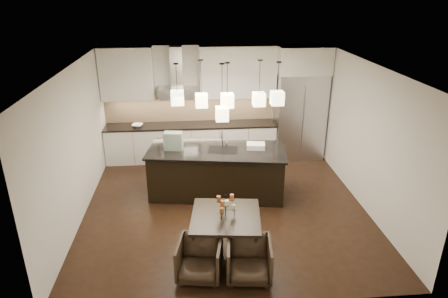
{
  "coord_description": "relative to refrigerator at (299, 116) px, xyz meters",
  "views": [
    {
      "loc": [
        -0.65,
        -6.99,
        4.13
      ],
      "look_at": [
        0.0,
        0.2,
        1.15
      ],
      "focal_mm": 32.0,
      "sensor_mm": 36.0,
      "label": 1
    }
  ],
  "objects": [
    {
      "name": "ceiling",
      "position": [
        -2.1,
        -2.38,
        1.73
      ],
      "size": [
        5.5,
        5.5,
        0.02
      ],
      "primitive_type": "cube",
      "color": "white",
      "rests_on": "wall_back"
    },
    {
      "name": "wall_left",
      "position": [
        -4.86,
        -2.38,
        0.32
      ],
      "size": [
        0.02,
        5.5,
        2.8
      ],
      "primitive_type": "cube",
      "color": "silver",
      "rests_on": "ground"
    },
    {
      "name": "pendant_b",
      "position": [
        -2.5,
        -1.65,
        0.92
      ],
      "size": [
        0.24,
        0.24,
        0.26
      ],
      "primitive_type": "cube",
      "color": "#FFEEAF",
      "rests_on": "ceiling"
    },
    {
      "name": "food_container",
      "position": [
        -1.41,
        -1.85,
        -0.02
      ],
      "size": [
        0.41,
        0.32,
        0.11
      ],
      "primitive_type": "cube",
      "rotation": [
        0.0,
        0.0,
        -0.16
      ],
      "color": "silver",
      "rests_on": "island_top"
    },
    {
      "name": "candle_a",
      "position": [
        -2.1,
        -3.84,
        -0.25
      ],
      "size": [
        0.07,
        0.07,
        0.09
      ],
      "primitive_type": "cylinder",
      "rotation": [
        0.0,
        0.0,
        -0.12
      ],
      "color": "#F3EAA3",
      "rests_on": "candelabra"
    },
    {
      "name": "armchair_left",
      "position": [
        -2.67,
        -4.44,
        -0.77
      ],
      "size": [
        0.76,
        0.78,
        0.61
      ],
      "primitive_type": "imported",
      "rotation": [
        0.0,
        0.0,
        -0.18
      ],
      "color": "black",
      "rests_on": "floor"
    },
    {
      "name": "pendant_a",
      "position": [
        -2.97,
        -1.98,
        1.07
      ],
      "size": [
        0.24,
        0.24,
        0.26
      ],
      "primitive_type": "cube",
      "color": "#FFEEAF",
      "rests_on": "ceiling"
    },
    {
      "name": "hood_canopy",
      "position": [
        -3.03,
        0.1,
        0.65
      ],
      "size": [
        0.9,
        0.52,
        0.24
      ],
      "primitive_type": "cube",
      "color": "#B7B7BA",
      "rests_on": "wall_back"
    },
    {
      "name": "wall_right",
      "position": [
        0.66,
        -2.38,
        0.32
      ],
      "size": [
        0.02,
        5.5,
        2.8
      ],
      "primitive_type": "cube",
      "color": "silver",
      "rests_on": "ground"
    },
    {
      "name": "candle_e",
      "position": [
        -2.33,
        -3.8,
        -0.11
      ],
      "size": [
        0.07,
        0.07,
        0.09
      ],
      "primitive_type": "cylinder",
      "rotation": [
        0.0,
        0.0,
        -0.12
      ],
      "color": "#955824",
      "rests_on": "candelabra"
    },
    {
      "name": "hood_chimney",
      "position": [
        -3.03,
        0.21,
        1.24
      ],
      "size": [
        0.3,
        0.28,
        0.96
      ],
      "primitive_type": "cube",
      "color": "#B7B7BA",
      "rests_on": "hood_canopy"
    },
    {
      "name": "lower_cabinets",
      "position": [
        -2.73,
        0.05,
        -0.64
      ],
      "size": [
        4.21,
        0.62,
        0.88
      ],
      "primitive_type": "cube",
      "color": "silver",
      "rests_on": "floor"
    },
    {
      "name": "fridge_panel",
      "position": [
        0.0,
        0.0,
        1.4
      ],
      "size": [
        1.26,
        0.72,
        0.65
      ],
      "primitive_type": "cube",
      "color": "silver",
      "rests_on": "refrigerator"
    },
    {
      "name": "pendant_f",
      "position": [
        -2.13,
        -2.05,
        0.76
      ],
      "size": [
        0.24,
        0.24,
        0.26
      ],
      "primitive_type": "cube",
      "color": "#FFEEAF",
      "rests_on": "ceiling"
    },
    {
      "name": "pendant_d",
      "position": [
        -1.36,
        -1.75,
        0.94
      ],
      "size": [
        0.24,
        0.24,
        0.26
      ],
      "primitive_type": "cube",
      "color": "#FFEEAF",
      "rests_on": "ceiling"
    },
    {
      "name": "fruit_bowl",
      "position": [
        -4.03,
        0.0,
        -0.12
      ],
      "size": [
        0.31,
        0.31,
        0.06
      ],
      "primitive_type": "imported",
      "rotation": [
        0.0,
        0.0,
        -0.21
      ],
      "color": "silver",
      "rests_on": "countertop"
    },
    {
      "name": "upper_cab_left",
      "position": [
        -4.2,
        0.19,
        1.1
      ],
      "size": [
        1.25,
        0.35,
        1.25
      ],
      "primitive_type": "cube",
      "color": "silver",
      "rests_on": "wall_back"
    },
    {
      "name": "pendant_e",
      "position": [
        -1.05,
        -1.99,
        1.02
      ],
      "size": [
        0.24,
        0.24,
        0.26
      ],
      "primitive_type": "cube",
      "color": "#FFEEAF",
      "rests_on": "ceiling"
    },
    {
      "name": "tote_bag",
      "position": [
        -3.1,
        -1.75,
        0.11
      ],
      "size": [
        0.4,
        0.25,
        0.37
      ],
      "primitive_type": "cube",
      "rotation": [
        0.0,
        0.0,
        -0.16
      ],
      "color": "#194526",
      "rests_on": "island_top"
    },
    {
      "name": "pendant_c",
      "position": [
        -2.02,
        -1.96,
        0.99
      ],
      "size": [
        0.24,
        0.24,
        0.26
      ],
      "primitive_type": "cube",
      "color": "#FFEEAF",
      "rests_on": "ceiling"
    },
    {
      "name": "backsplash",
      "position": [
        -2.73,
        0.35,
        0.16
      ],
      "size": [
        4.21,
        0.02,
        0.63
      ],
      "primitive_type": "cube",
      "color": "tan",
      "rests_on": "countertop"
    },
    {
      "name": "wall_back",
      "position": [
        -2.1,
        0.38,
        0.32
      ],
      "size": [
        5.5,
        0.02,
        2.8
      ],
      "primitive_type": "cube",
      "color": "silver",
      "rests_on": "ground"
    },
    {
      "name": "candle_f",
      "position": [
        -2.22,
        -3.95,
        -0.11
      ],
      "size": [
        0.07,
        0.07,
        0.09
      ],
      "primitive_type": "cylinder",
      "rotation": [
        0.0,
        0.0,
        -0.12
      ],
      "color": "#F3EAA3",
      "rests_on": "candelabra"
    },
    {
      "name": "island_body",
      "position": [
        -2.22,
        -1.83,
        -0.59
      ],
      "size": [
        2.86,
        1.5,
        0.96
      ],
      "primitive_type": "cube",
      "rotation": [
        0.0,
        0.0,
        -0.16
      ],
      "color": "black",
      "rests_on": "floor"
    },
    {
      "name": "refrigerator",
      "position": [
        0.0,
        0.0,
        0.0
      ],
      "size": [
        1.2,
        0.72,
        2.15
      ],
      "primitive_type": "cube",
      "color": "#B7B7BA",
      "rests_on": "floor"
    },
    {
      "name": "candle_d",
      "position": [
        -2.11,
        -3.76,
        -0.11
      ],
      "size": [
        0.07,
        0.07,
        0.09
      ],
      "primitive_type": "cylinder",
      "rotation": [
        0.0,
        0.0,
        -0.12
      ],
      "color": "#C35D31",
      "rests_on": "candelabra"
    },
    {
      "name": "candle_c",
      "position": [
        -2.29,
        -3.93,
        -0.25
      ],
      "size": [
        0.07,
        0.07,
        0.09
      ],
      "primitive_type": "cylinder",
      "rotation": [
        0.0,
        0.0,
        -0.12
      ],
      "color": "#955824",
      "rests_on": "candelabra"
    },
    {
      "name": "countertop",
      "position": [
        -2.73,
        0.05,
        -0.17
      ],
      "size": [
        4.21,
        0.66,
        0.04
      ],
      "primitive_type": "cube",
      "color": "black",
      "rests_on": "lower_cabinets"
    },
    {
      "name": "candle_b",
      "position": [
        -2.27,
        -3.72,
        -0.25
      ],
      "size": [
        0.07,
        0.07,
        0.09
      ],
      "primitive_type": "cylinder",
      "rotation": [
        0.0,
        0.0,
        -0.12
      ],
      "color": "#C35D31",
      "rests_on": "candelabra"
    },
    {
      "name": "faucet",
      "position": [
        -2.09,
        -1.74,
        0.14
      ],
      "size": [
        0.15,
        0.28,
        0.41
      ],
      "primitive_type": null,
      "rotation": [
        0.0,
        0.0,
        -0.16
      ],
      "color": "silver",
      "rests_on": "island_top"
    },
    {
      "name": "armchair_right",
      "position": [
        -1.93,
        -4.53,
        -0.76
      ],
      "size": [
        0.74,
        0.75,
        0.62
      ],
      "primitive_type": "imported",
      "rotation": [
        0.0,
        0.0,
        -0.11
      ],
      "color": "black",
      "rests_on": "floor"
    },
    {
      "name": "upper_cab_right",
      "position": [
        -1.55,
        0.19,
        1.1
      ],
      "size": [
        1.85,
        0.35,
        1.25
      ],
      "primitive_type": "cube",
      "color": "silver",
      "rests_on": "wall_back"
    },
    {
      "name": "island_top",
      "position": [
        -2.22,
        -1.83,
        -0.09
      ],
      "size": [
        2.96,
        1.6,
        0.04
      ],
      "primitive_type": "cube",
      "rotation": [
        0.0,
        0.0,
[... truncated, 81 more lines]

